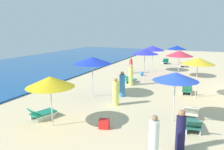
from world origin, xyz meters
TOP-DOWN VIEW (x-y plane):
  - ocean at (0.00, 22.18)m, footprint 60.00×15.63m
  - umbrella_0 at (10.49, 6.85)m, footprint 2.22×2.22m
  - lounge_chair_0_0 at (11.03, 8.23)m, footprint 1.48×1.04m
  - lounge_chair_0_1 at (9.41, 5.87)m, footprint 1.41×0.64m
  - umbrella_1 at (-2.74, 3.80)m, footprint 2.06×2.06m
  - lounge_chair_1_0 at (-2.07, 4.37)m, footprint 1.32×0.67m
  - umbrella_2 at (-5.13, 10.05)m, footprint 2.48×2.48m
  - umbrella_3 at (-9.96, 9.58)m, footprint 2.17×2.17m
  - lounge_chair_3_0 at (-9.48, 10.61)m, footprint 1.45×1.03m
  - umbrella_4 at (-7.13, 4.56)m, footprint 2.14×2.14m
  - lounge_chair_4_0 at (-7.95, 3.64)m, footprint 1.52×0.91m
  - lounge_chair_4_1 at (-6.34, 3.80)m, footprint 1.40×0.73m
  - umbrella_5 at (0.76, 8.19)m, footprint 2.30×2.30m
  - lounge_chair_5_0 at (-0.49, 8.96)m, footprint 1.27×0.70m
  - umbrella_6 at (5.28, 8.59)m, footprint 2.47×2.47m
  - umbrella_7 at (3.33, 5.66)m, footprint 2.44×2.44m
  - beachgoer_0 at (-9.82, 3.93)m, footprint 0.48×0.48m
  - beachgoer_1 at (-1.30, 8.70)m, footprint 0.45×0.45m
  - beachgoer_2 at (-4.35, 8.27)m, footprint 0.53×0.53m
  - beachgoer_3 at (3.36, 10.28)m, footprint 0.46×0.46m
  - beachgoer_4 at (-6.12, 8.01)m, footprint 0.54×0.54m
  - beachgoer_5 at (-10.81, 4.69)m, footprint 0.40×0.40m
  - cooler_box_0 at (-9.25, 7.28)m, footprint 0.44×0.52m
  - beach_ball_1 at (2.66, 8.96)m, footprint 0.40×0.40m

SIDE VIEW (x-z plane):
  - ocean at x=0.00m, z-range 0.00..0.12m
  - beach_ball_1 at x=2.66m, z-range 0.00..0.40m
  - cooler_box_0 at x=-9.25m, z-range 0.00..0.42m
  - lounge_chair_5_0 at x=-0.49m, z-range -0.10..0.56m
  - lounge_chair_4_1 at x=-6.34m, z-range -0.08..0.63m
  - lounge_chair_3_0 at x=-9.48m, z-range -0.05..0.60m
  - lounge_chair_0_0 at x=11.03m, z-range -0.10..0.65m
  - lounge_chair_0_1 at x=9.41m, z-range -0.09..0.65m
  - lounge_chair_1_0 at x=-2.07m, z-range -0.11..0.68m
  - lounge_chair_4_0 at x=-7.95m, z-range -0.08..0.65m
  - beachgoer_3 at x=3.36m, z-range -0.05..1.50m
  - beachgoer_0 at x=-9.82m, z-range -0.05..1.52m
  - beachgoer_4 at x=-6.12m, z-range -0.07..1.54m
  - beachgoer_5 at x=-10.81m, z-range -0.06..1.55m
  - beachgoer_2 at x=-4.35m, z-range -0.06..1.62m
  - beachgoer_1 at x=-1.30m, z-range -0.04..1.62m
  - umbrella_3 at x=-9.96m, z-range 0.93..3.26m
  - umbrella_0 at x=10.49m, z-range 0.97..3.35m
  - umbrella_4 at x=-7.13m, z-range 1.00..3.40m
  - umbrella_7 at x=3.33m, z-range 0.97..3.43m
  - umbrella_1 at x=-2.74m, z-range 1.10..3.71m
  - umbrella_2 at x=-5.13m, z-range 1.09..3.73m
  - umbrella_6 at x=5.28m, z-range 1.09..3.76m
  - umbrella_5 at x=0.76m, z-range 1.14..3.81m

